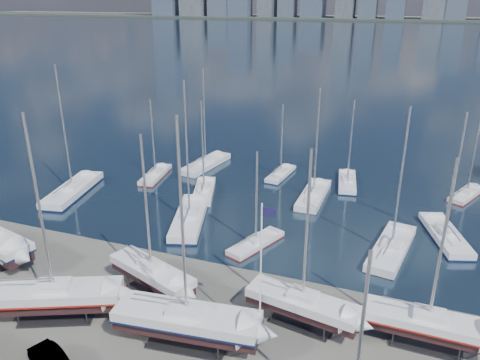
% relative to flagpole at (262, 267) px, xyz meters
% --- Properties ---
extents(ground, '(1400.00, 1400.00, 0.00)m').
position_rel_flagpole_xyz_m(ground, '(-5.45, 0.03, -7.18)').
color(ground, '#605E59').
rests_on(ground, ground).
extents(water, '(1400.00, 600.00, 0.40)m').
position_rel_flagpole_xyz_m(water, '(-5.45, 310.03, -7.33)').
color(water, '#1B2F3F').
rests_on(water, ground).
extents(far_shore, '(1400.00, 80.00, 2.20)m').
position_rel_flagpole_xyz_m(far_shore, '(-5.45, 570.03, -6.08)').
color(far_shore, '#2D332D').
rests_on(far_shore, ground).
extents(sailboat_cradle_1, '(11.67, 7.50, 18.18)m').
position_rel_flagpole_xyz_m(sailboat_cradle_1, '(-17.62, -2.84, -4.99)').
color(sailboat_cradle_1, '#2D2D33').
rests_on(sailboat_cradle_1, ground).
extents(sailboat_cradle_2, '(9.77, 5.75, 15.45)m').
position_rel_flagpole_xyz_m(sailboat_cradle_2, '(-11.77, 3.37, -5.13)').
color(sailboat_cradle_2, '#2D2D33').
rests_on(sailboat_cradle_2, ground).
extents(sailboat_cradle_3, '(12.04, 4.56, 18.77)m').
position_rel_flagpole_xyz_m(sailboat_cradle_3, '(-5.52, -1.89, -4.96)').
color(sailboat_cradle_3, '#2D2D33').
rests_on(sailboat_cradle_3, ground).
extents(sailboat_cradle_4, '(9.92, 4.33, 15.69)m').
position_rel_flagpole_xyz_m(sailboat_cradle_4, '(2.52, 3.56, -5.12)').
color(sailboat_cradle_4, '#2D2D33').
rests_on(sailboat_cradle_4, ground).
extents(sailboat_cradle_6, '(9.85, 2.96, 15.84)m').
position_rel_flagpole_xyz_m(sailboat_cradle_6, '(12.38, 4.47, -5.12)').
color(sailboat_cradle_6, '#2D2D33').
rests_on(sailboat_cradle_6, ground).
extents(sailboat_moored_0, '(5.88, 13.03, 18.82)m').
position_rel_flagpole_xyz_m(sailboat_moored_0, '(-34.31, 20.03, -6.86)').
color(sailboat_moored_0, black).
rests_on(sailboat_moored_0, water).
extents(sailboat_moored_1, '(3.61, 8.76, 12.71)m').
position_rel_flagpole_xyz_m(sailboat_moored_1, '(-26.65, 29.81, -6.87)').
color(sailboat_moored_1, black).
rests_on(sailboat_moored_1, water).
extents(sailboat_moored_2, '(4.72, 11.30, 16.55)m').
position_rel_flagpole_xyz_m(sailboat_moored_2, '(-21.29, 36.74, -6.86)').
color(sailboat_moored_2, black).
rests_on(sailboat_moored_2, water).
extents(sailboat_moored_3, '(6.88, 12.72, 18.32)m').
position_rel_flagpole_xyz_m(sailboat_moored_3, '(-14.92, 17.79, -6.87)').
color(sailboat_moored_3, black).
rests_on(sailboat_moored_3, water).
extents(sailboat_moored_4, '(5.44, 9.58, 13.95)m').
position_rel_flagpole_xyz_m(sailboat_moored_4, '(-16.88, 26.36, -6.86)').
color(sailboat_moored_4, black).
rests_on(sailboat_moored_4, water).
extents(sailboat_moored_5, '(3.06, 8.09, 11.81)m').
position_rel_flagpole_xyz_m(sailboat_moored_5, '(-8.61, 36.85, -6.87)').
color(sailboat_moored_5, black).
rests_on(sailboat_moored_5, water).
extents(sailboat_moored_6, '(4.89, 8.05, 11.65)m').
position_rel_flagpole_xyz_m(sailboat_moored_6, '(-5.34, 14.88, -6.87)').
color(sailboat_moored_6, black).
rests_on(sailboat_moored_6, water).
extents(sailboat_moored_7, '(2.99, 10.58, 15.97)m').
position_rel_flagpole_xyz_m(sailboat_moored_7, '(-2.06, 30.18, -6.86)').
color(sailboat_moored_7, black).
rests_on(sailboat_moored_7, water).
extents(sailboat_moored_8, '(3.80, 9.14, 13.26)m').
position_rel_flagpole_xyz_m(sailboat_moored_8, '(1.56, 36.98, -6.87)').
color(sailboat_moored_8, black).
rests_on(sailboat_moored_8, water).
extents(sailboat_moored_9, '(4.92, 11.55, 16.89)m').
position_rel_flagpole_xyz_m(sailboat_moored_9, '(8.94, 18.71, -6.85)').
color(sailboat_moored_9, black).
rests_on(sailboat_moored_9, water).
extents(sailboat_moored_10, '(5.95, 10.81, 15.57)m').
position_rel_flagpole_xyz_m(sailboat_moored_10, '(14.55, 24.03, -6.87)').
color(sailboat_moored_10, black).
rests_on(sailboat_moored_10, water).
extents(sailboat_moored_11, '(5.43, 8.13, 11.88)m').
position_rel_flagpole_xyz_m(sailboat_moored_11, '(17.83, 38.17, -6.87)').
color(sailboat_moored_11, black).
rests_on(sailboat_moored_11, water).
extents(flagpole, '(1.09, 0.12, 12.42)m').
position_rel_flagpole_xyz_m(flagpole, '(0.00, 0.00, 0.00)').
color(flagpole, white).
rests_on(flagpole, ground).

